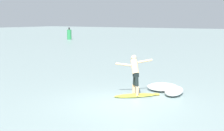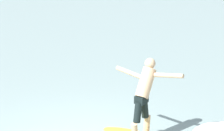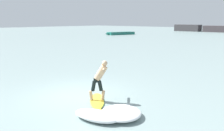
% 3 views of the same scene
% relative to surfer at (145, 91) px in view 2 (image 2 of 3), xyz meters
% --- Properties ---
extents(surfer, '(1.21, 1.19, 1.64)m').
position_rel_surfer_xyz_m(surfer, '(0.00, 0.00, 0.00)').
color(surfer, '#D4AC81').
rests_on(surfer, surfboard).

